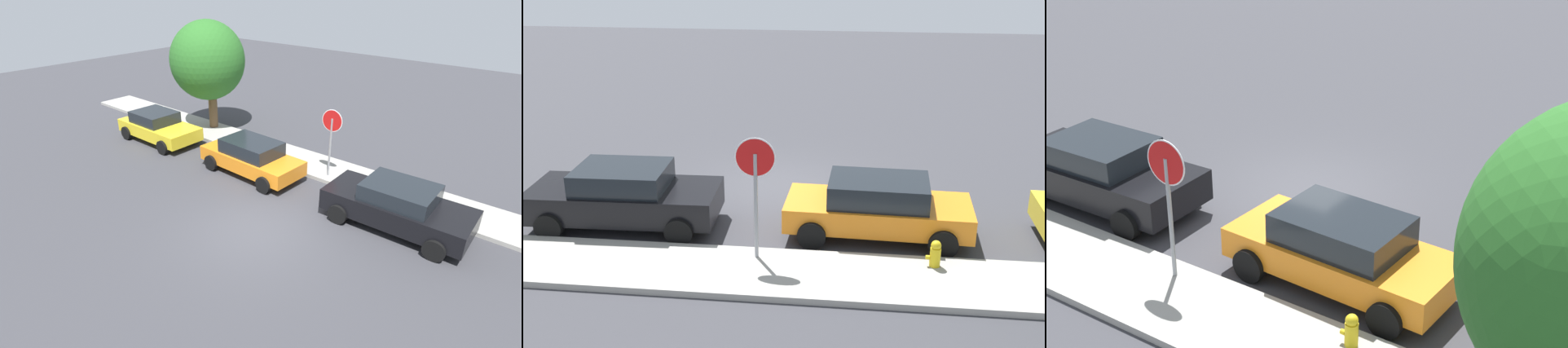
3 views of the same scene
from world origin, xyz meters
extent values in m
plane|color=#38383D|center=(0.00, 0.00, 0.00)|extent=(60.00, 60.00, 0.00)
cube|color=#9E9B93|center=(0.00, 5.10, 0.07)|extent=(32.00, 2.01, 0.14)
cylinder|color=gray|center=(-0.14, 4.52, 1.22)|extent=(0.08, 0.08, 2.44)
cylinder|color=white|center=(-0.14, 4.52, 2.36)|extent=(0.84, 0.03, 0.84)
cylinder|color=red|center=(-0.14, 4.52, 2.36)|extent=(0.78, 0.04, 0.78)
cube|color=orange|center=(-2.69, 2.93, 0.59)|extent=(4.24, 1.87, 0.56)
cube|color=black|center=(-2.69, 2.93, 1.14)|extent=(2.28, 1.59, 0.54)
cylinder|color=black|center=(-1.24, 3.74, 0.32)|extent=(0.65, 0.24, 0.64)
cylinder|color=black|center=(-1.30, 2.02, 0.32)|extent=(0.65, 0.24, 0.64)
cylinder|color=black|center=(-4.08, 3.84, 0.32)|extent=(0.65, 0.24, 0.64)
cylinder|color=black|center=(-4.15, 2.13, 0.32)|extent=(0.65, 0.24, 0.64)
cube|color=black|center=(3.25, 3.01, 0.64)|extent=(4.48, 1.99, 0.67)
cube|color=black|center=(3.27, 3.01, 1.23)|extent=(2.14, 1.71, 0.51)
cylinder|color=black|center=(4.78, 2.12, 0.32)|extent=(0.65, 0.24, 0.64)
cylinder|color=black|center=(1.72, 3.90, 0.32)|extent=(0.65, 0.24, 0.64)
cylinder|color=black|center=(1.77, 2.03, 0.32)|extent=(0.65, 0.24, 0.64)
cylinder|color=gold|center=(-3.85, 4.51, 0.28)|extent=(0.22, 0.22, 0.55)
sphere|color=gold|center=(-3.85, 4.51, 0.61)|extent=(0.21, 0.21, 0.21)
cylinder|color=gold|center=(-3.70, 4.51, 0.33)|extent=(0.08, 0.09, 0.09)
camera|label=1|loc=(7.04, -7.95, 7.21)|focal=28.00mm
camera|label=2|loc=(-2.14, 16.76, 6.63)|focal=45.00mm
camera|label=3|loc=(-8.98, 13.41, 7.91)|focal=55.00mm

